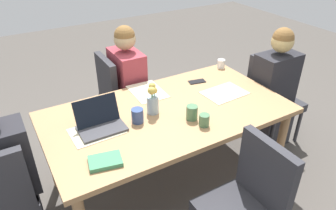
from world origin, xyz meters
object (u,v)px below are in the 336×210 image
(person_head_right_left_mid, at_px, (272,95))
(coffee_mug_centre_left, at_px, (192,113))
(person_head_left_left_far, at_px, (6,184))
(coffee_mug_near_left, at_px, (204,120))
(coffee_mug_near_right, at_px, (137,116))
(book_red_cover, at_px, (105,161))
(chair_far_left_near, at_px, (120,94))
(chair_head_right_left_mid, at_px, (270,93))
(chair_near_right_near, at_px, (248,200))
(person_far_left_near, at_px, (129,92))
(flower_vase, at_px, (153,100))
(phone_black, at_px, (197,82))
(dining_table, at_px, (168,118))
(coffee_mug_centre_right, at_px, (221,64))
(laptop_head_left_left_far, at_px, (100,123))

(person_head_right_left_mid, bearing_deg, coffee_mug_centre_left, -169.66)
(person_head_left_left_far, distance_m, coffee_mug_near_left, 1.39)
(coffee_mug_near_left, height_order, coffee_mug_near_right, coffee_mug_near_right)
(person_head_right_left_mid, bearing_deg, book_red_cover, -169.45)
(coffee_mug_near_left, bearing_deg, chair_far_left_near, 99.70)
(chair_head_right_left_mid, distance_m, chair_near_right_near, 1.49)
(chair_far_left_near, distance_m, chair_head_right_left_mid, 1.51)
(person_far_left_near, relative_size, flower_vase, 4.67)
(chair_near_right_near, bearing_deg, phone_black, 71.05)
(chair_head_right_left_mid, bearing_deg, dining_table, -176.12)
(chair_far_left_near, bearing_deg, person_head_right_left_mid, -33.30)
(person_far_left_near, relative_size, coffee_mug_near_right, 11.08)
(coffee_mug_centre_left, bearing_deg, chair_far_left_near, 99.29)
(flower_vase, distance_m, coffee_mug_centre_right, 1.06)
(coffee_mug_near_left, xyz_separation_m, book_red_cover, (-0.76, -0.02, -0.03))
(person_head_right_left_mid, relative_size, chair_near_right_near, 1.33)
(chair_far_left_near, bearing_deg, book_red_cover, -115.81)
(coffee_mug_centre_right, distance_m, phone_black, 0.41)
(chair_far_left_near, height_order, book_red_cover, chair_far_left_near)
(chair_head_right_left_mid, height_order, coffee_mug_near_left, chair_head_right_left_mid)
(laptop_head_left_left_far, bearing_deg, person_head_right_left_mid, -0.94)
(coffee_mug_near_left, bearing_deg, person_far_left_near, 96.35)
(flower_vase, distance_m, book_red_cover, 0.64)
(chair_far_left_near, xyz_separation_m, chair_head_right_left_mid, (1.32, -0.75, 0.00))
(person_head_left_left_far, bearing_deg, person_far_left_near, 31.58)
(coffee_mug_near_right, bearing_deg, flower_vase, 19.60)
(chair_near_right_near, relative_size, coffee_mug_centre_left, 8.21)
(person_head_right_left_mid, height_order, coffee_mug_near_left, person_head_right_left_mid)
(book_red_cover, distance_m, phone_black, 1.27)
(coffee_mug_near_right, xyz_separation_m, coffee_mug_centre_left, (0.36, -0.17, 0.00))
(chair_near_right_near, xyz_separation_m, laptop_head_left_left_far, (-0.62, 0.89, 0.27))
(coffee_mug_near_left, bearing_deg, flower_vase, 124.91)
(person_far_left_near, bearing_deg, coffee_mug_centre_right, -21.65)
(laptop_head_left_left_far, bearing_deg, coffee_mug_centre_left, -19.90)
(flower_vase, height_order, phone_black, flower_vase)
(dining_table, bearing_deg, book_red_cover, -152.66)
(chair_far_left_near, bearing_deg, coffee_mug_centre_left, -80.71)
(chair_head_right_left_mid, xyz_separation_m, phone_black, (-0.77, 0.21, 0.23))
(laptop_head_left_left_far, bearing_deg, coffee_mug_near_right, -12.99)
(dining_table, height_order, flower_vase, flower_vase)
(flower_vase, distance_m, laptop_head_left_left_far, 0.42)
(person_far_left_near, relative_size, chair_near_right_near, 1.33)
(chair_head_right_left_mid, height_order, book_red_cover, chair_head_right_left_mid)
(dining_table, distance_m, person_head_right_left_mid, 1.19)
(chair_far_left_near, height_order, laptop_head_left_left_far, laptop_head_left_left_far)
(chair_head_right_left_mid, xyz_separation_m, flower_vase, (-1.36, -0.05, 0.34))
(chair_far_left_near, relative_size, chair_head_right_left_mid, 1.00)
(phone_black, bearing_deg, coffee_mug_near_left, 70.53)
(chair_near_right_near, bearing_deg, book_red_cover, 144.05)
(person_head_right_left_mid, distance_m, phone_black, 0.79)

